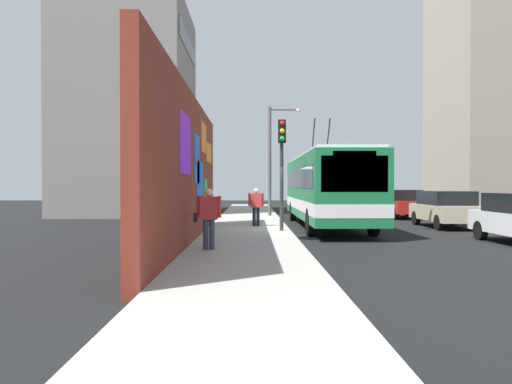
# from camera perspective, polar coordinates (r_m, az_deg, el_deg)

# --- Properties ---
(ground_plane) EXTENTS (80.00, 80.00, 0.00)m
(ground_plane) POSITION_cam_1_polar(r_m,az_deg,el_deg) (18.62, 3.98, -4.83)
(ground_plane) COLOR black
(sidewalk_slab) EXTENTS (48.00, 3.20, 0.15)m
(sidewalk_slab) POSITION_cam_1_polar(r_m,az_deg,el_deg) (18.55, -0.96, -4.62)
(sidewalk_slab) COLOR #9E9B93
(sidewalk_slab) RESTS_ON ground_plane
(graffiti_wall) EXTENTS (14.10, 0.32, 4.55)m
(graffiti_wall) POSITION_cam_1_polar(r_m,az_deg,el_deg) (14.67, -7.94, 2.57)
(graffiti_wall) COLOR maroon
(graffiti_wall) RESTS_ON ground_plane
(building_far_left) EXTENTS (8.69, 7.39, 13.09)m
(building_far_left) POSITION_cam_1_polar(r_m,az_deg,el_deg) (31.84, -14.78, 9.30)
(building_far_left) COLOR gray
(building_far_left) RESTS_ON ground_plane
(building_far_right) EXTENTS (8.32, 9.58, 18.46)m
(building_far_right) POSITION_cam_1_polar(r_m,az_deg,el_deg) (39.47, 27.99, 11.51)
(building_far_right) COLOR #9E937F
(building_far_right) RESTS_ON ground_plane
(city_bus) EXTENTS (11.69, 2.55, 4.93)m
(city_bus) POSITION_cam_1_polar(r_m,az_deg,el_deg) (21.20, 8.32, 0.60)
(city_bus) COLOR #19723F
(city_bus) RESTS_ON ground_plane
(parked_car_champagne) EXTENTS (4.12, 1.93, 1.58)m
(parked_car_champagne) POSITION_cam_1_polar(r_m,az_deg,el_deg) (22.40, 21.67, -1.80)
(parked_car_champagne) COLOR #C6B793
(parked_car_champagne) RESTS_ON ground_plane
(parked_car_red) EXTENTS (4.34, 1.78, 1.58)m
(parked_car_red) POSITION_cam_1_polar(r_m,az_deg,el_deg) (28.19, 16.94, -1.26)
(parked_car_red) COLOR #B21E19
(parked_car_red) RESTS_ON ground_plane
(pedestrian_midblock) EXTENTS (0.22, 0.64, 1.56)m
(pedestrian_midblock) POSITION_cam_1_polar(r_m,az_deg,el_deg) (19.70, 0.01, -1.45)
(pedestrian_midblock) COLOR #1E1E2D
(pedestrian_midblock) RESTS_ON sidewalk_slab
(pedestrian_near_wall) EXTENTS (0.22, 0.72, 1.59)m
(pedestrian_near_wall) POSITION_cam_1_polar(r_m,az_deg,el_deg) (12.56, -5.68, -2.63)
(pedestrian_near_wall) COLOR #2D3F59
(pedestrian_near_wall) RESTS_ON sidewalk_slab
(traffic_light) EXTENTS (0.49, 0.28, 4.10)m
(traffic_light) POSITION_cam_1_polar(r_m,az_deg,el_deg) (17.67, 3.08, 4.32)
(traffic_light) COLOR #2D382D
(traffic_light) RESTS_ON sidewalk_slab
(street_lamp) EXTENTS (0.44, 1.81, 6.03)m
(street_lamp) POSITION_cam_1_polar(r_m,az_deg,el_deg) (26.71, 2.12, 4.71)
(street_lamp) COLOR #4C4C51
(street_lamp) RESTS_ON sidewalk_slab
(curbside_puddle) EXTENTS (1.07, 1.07, 0.00)m
(curbside_puddle) POSITION_cam_1_polar(r_m,az_deg,el_deg) (16.75, 6.56, -5.46)
(curbside_puddle) COLOR black
(curbside_puddle) RESTS_ON ground_plane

